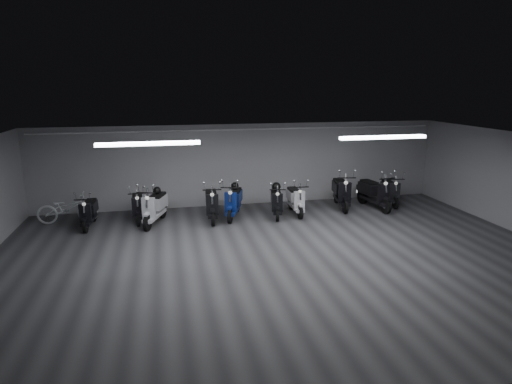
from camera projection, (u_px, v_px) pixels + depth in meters
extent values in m
cube|color=#37373A|center=(282.00, 259.00, 10.37)|extent=(14.00, 10.00, 0.01)
cube|color=gray|center=(283.00, 143.00, 9.69)|extent=(14.00, 10.00, 0.01)
cube|color=#949396|center=(244.00, 165.00, 14.78)|extent=(14.00, 0.01, 2.80)
cube|color=#949396|center=(391.00, 309.00, 5.28)|extent=(14.00, 0.01, 2.80)
cube|color=white|center=(149.00, 144.00, 10.04)|extent=(2.40, 0.18, 0.08)
cube|color=white|center=(383.00, 137.00, 11.26)|extent=(2.40, 0.18, 0.08)
cylinder|color=white|center=(244.00, 129.00, 14.40)|extent=(13.60, 0.05, 0.05)
imported|color=white|center=(67.00, 205.00, 12.90)|extent=(1.73, 0.61, 1.12)
sphere|color=black|center=(235.00, 186.00, 13.59)|extent=(0.24, 0.24, 0.24)
sphere|color=black|center=(157.00, 190.00, 12.94)|extent=(0.23, 0.23, 0.23)
sphere|color=black|center=(276.00, 187.00, 13.73)|extent=(0.29, 0.29, 0.29)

